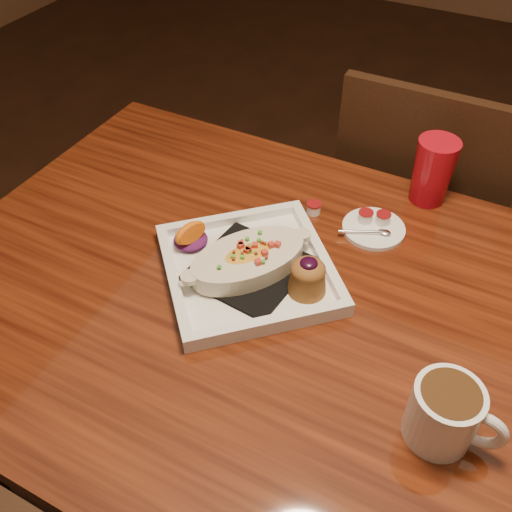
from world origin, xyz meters
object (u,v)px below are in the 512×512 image
at_px(chair_far, 416,219).
at_px(table, 333,359).
at_px(plate, 253,265).
at_px(coffee_mug, 446,413).
at_px(saucer, 373,226).
at_px(red_tumbler, 433,171).

bearing_deg(chair_far, table, 90.00).
bearing_deg(plate, coffee_mug, -65.48).
distance_m(chair_far, plate, 0.68).
distance_m(table, coffee_mug, 0.28).
distance_m(plate, saucer, 0.27).
bearing_deg(table, red_tumbler, 84.50).
relative_size(coffee_mug, saucer, 1.10).
bearing_deg(plate, table, -54.04).
relative_size(chair_far, coffee_mug, 6.90).
bearing_deg(plate, saucer, 12.50).
height_order(table, chair_far, chair_far).
distance_m(table, chair_far, 0.65).
xyz_separation_m(chair_far, saucer, (-0.03, -0.38, 0.25)).
xyz_separation_m(saucer, red_tumbler, (0.07, 0.15, 0.06)).
xyz_separation_m(table, plate, (-0.18, 0.03, 0.12)).
xyz_separation_m(table, red_tumbler, (0.04, 0.40, 0.17)).
height_order(table, plate, plate).
height_order(chair_far, red_tumbler, chair_far).
bearing_deg(saucer, table, -83.64).
height_order(saucer, red_tumbler, red_tumbler).
bearing_deg(coffee_mug, table, 149.11).
relative_size(table, plate, 3.68).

